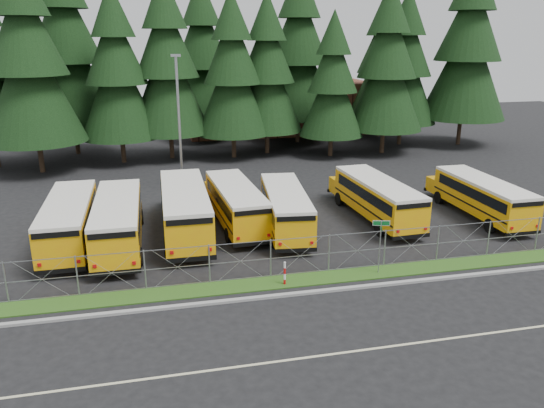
{
  "coord_description": "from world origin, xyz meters",
  "views": [
    {
      "loc": [
        -9.21,
        -24.28,
        11.42
      ],
      "look_at": [
        -2.8,
        4.0,
        2.16
      ],
      "focal_mm": 35.0,
      "sensor_mm": 36.0,
      "label": 1
    }
  ],
  "objects_px": {
    "bus_1": "(119,222)",
    "bus_2": "(185,211)",
    "street_sign": "(381,236)",
    "bus_0": "(70,222)",
    "bus_3": "(235,205)",
    "bus_east": "(479,198)",
    "bus_4": "(285,209)",
    "light_standard": "(179,119)",
    "striped_bollard": "(285,274)",
    "bus_6": "(375,199)"
  },
  "relations": [
    {
      "from": "bus_east",
      "to": "street_sign",
      "type": "distance_m",
      "value": 12.02
    },
    {
      "from": "bus_0",
      "to": "bus_2",
      "type": "xyz_separation_m",
      "value": [
        6.43,
        0.31,
        0.1
      ]
    },
    {
      "from": "bus_1",
      "to": "bus_3",
      "type": "bearing_deg",
      "value": 16.07
    },
    {
      "from": "street_sign",
      "to": "light_standard",
      "type": "bearing_deg",
      "value": 116.8
    },
    {
      "from": "street_sign",
      "to": "striped_bollard",
      "type": "xyz_separation_m",
      "value": [
        -4.91,
        -0.24,
        -1.43
      ]
    },
    {
      "from": "bus_2",
      "to": "bus_4",
      "type": "bearing_deg",
      "value": -4.44
    },
    {
      "from": "bus_0",
      "to": "bus_3",
      "type": "xyz_separation_m",
      "value": [
        9.59,
        1.28,
        -0.05
      ]
    },
    {
      "from": "bus_1",
      "to": "street_sign",
      "type": "height_order",
      "value": "street_sign"
    },
    {
      "from": "bus_east",
      "to": "bus_4",
      "type": "bearing_deg",
      "value": 177.79
    },
    {
      "from": "bus_2",
      "to": "bus_4",
      "type": "distance_m",
      "value": 6.03
    },
    {
      "from": "bus_2",
      "to": "bus_1",
      "type": "bearing_deg",
      "value": -164.16
    },
    {
      "from": "bus_1",
      "to": "bus_6",
      "type": "relative_size",
      "value": 1.04
    },
    {
      "from": "bus_east",
      "to": "light_standard",
      "type": "relative_size",
      "value": 0.97
    },
    {
      "from": "bus_0",
      "to": "bus_6",
      "type": "height_order",
      "value": "bus_0"
    },
    {
      "from": "bus_6",
      "to": "striped_bollard",
      "type": "distance_m",
      "value": 11.38
    },
    {
      "from": "street_sign",
      "to": "bus_6",
      "type": "bearing_deg",
      "value": 68.26
    },
    {
      "from": "bus_3",
      "to": "striped_bollard",
      "type": "bearing_deg",
      "value": -87.47
    },
    {
      "from": "striped_bollard",
      "to": "bus_2",
      "type": "bearing_deg",
      "value": 117.47
    },
    {
      "from": "bus_2",
      "to": "bus_east",
      "type": "xyz_separation_m",
      "value": [
        18.99,
        -1.01,
        -0.18
      ]
    },
    {
      "from": "striped_bollard",
      "to": "bus_4",
      "type": "bearing_deg",
      "value": 75.87
    },
    {
      "from": "bus_2",
      "to": "bus_6",
      "type": "xyz_separation_m",
      "value": [
        12.15,
        0.08,
        -0.13
      ]
    },
    {
      "from": "bus_1",
      "to": "striped_bollard",
      "type": "bearing_deg",
      "value": -41.32
    },
    {
      "from": "street_sign",
      "to": "bus_4",
      "type": "bearing_deg",
      "value": 112.89
    },
    {
      "from": "bus_1",
      "to": "bus_east",
      "type": "bearing_deg",
      "value": 0.03
    },
    {
      "from": "bus_2",
      "to": "striped_bollard",
      "type": "bearing_deg",
      "value": -61.94
    },
    {
      "from": "street_sign",
      "to": "striped_bollard",
      "type": "relative_size",
      "value": 2.34
    },
    {
      "from": "bus_2",
      "to": "light_standard",
      "type": "xyz_separation_m",
      "value": [
        0.42,
        9.36,
        4.03
      ]
    },
    {
      "from": "bus_1",
      "to": "light_standard",
      "type": "distance_m",
      "value": 11.92
    },
    {
      "from": "light_standard",
      "to": "bus_6",
      "type": "bearing_deg",
      "value": -38.32
    },
    {
      "from": "bus_4",
      "to": "light_standard",
      "type": "relative_size",
      "value": 0.98
    },
    {
      "from": "bus_1",
      "to": "street_sign",
      "type": "xyz_separation_m",
      "value": [
        12.8,
        -6.7,
        0.64
      ]
    },
    {
      "from": "bus_0",
      "to": "bus_3",
      "type": "distance_m",
      "value": 9.68
    },
    {
      "from": "bus_1",
      "to": "street_sign",
      "type": "relative_size",
      "value": 3.78
    },
    {
      "from": "bus_east",
      "to": "light_standard",
      "type": "distance_m",
      "value": 21.69
    },
    {
      "from": "bus_2",
      "to": "bus_east",
      "type": "distance_m",
      "value": 19.02
    },
    {
      "from": "bus_3",
      "to": "street_sign",
      "type": "distance_m",
      "value": 10.52
    },
    {
      "from": "light_standard",
      "to": "street_sign",
      "type": "bearing_deg",
      "value": -63.2
    },
    {
      "from": "bus_6",
      "to": "bus_4",
      "type": "bearing_deg",
      "value": -177.22
    },
    {
      "from": "bus_2",
      "to": "bus_0",
      "type": "bearing_deg",
      "value": -176.67
    },
    {
      "from": "bus_1",
      "to": "bus_2",
      "type": "relative_size",
      "value": 0.95
    },
    {
      "from": "bus_east",
      "to": "light_standard",
      "type": "height_order",
      "value": "light_standard"
    },
    {
      "from": "bus_1",
      "to": "light_standard",
      "type": "bearing_deg",
      "value": 68.13
    },
    {
      "from": "bus_4",
      "to": "street_sign",
      "type": "distance_m",
      "value": 7.84
    },
    {
      "from": "striped_bollard",
      "to": "light_standard",
      "type": "xyz_separation_m",
      "value": [
        -3.72,
        17.32,
        4.9
      ]
    },
    {
      "from": "bus_2",
      "to": "bus_6",
      "type": "distance_m",
      "value": 12.16
    },
    {
      "from": "bus_0",
      "to": "bus_4",
      "type": "xyz_separation_m",
      "value": [
        12.43,
        -0.22,
        -0.07
      ]
    },
    {
      "from": "bus_east",
      "to": "bus_3",
      "type": "bearing_deg",
      "value": 172.78
    },
    {
      "from": "bus_0",
      "to": "bus_1",
      "type": "distance_m",
      "value": 2.77
    },
    {
      "from": "bus_6",
      "to": "street_sign",
      "type": "relative_size",
      "value": 3.63
    },
    {
      "from": "bus_east",
      "to": "striped_bollard",
      "type": "relative_size",
      "value": 8.19
    }
  ]
}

